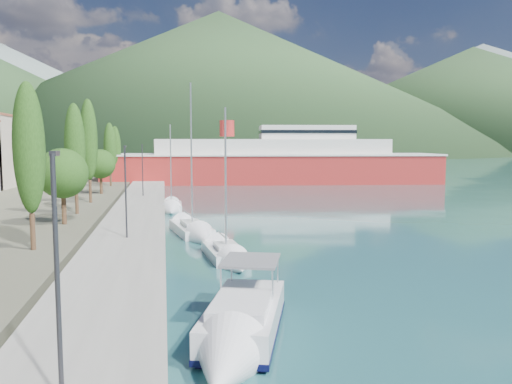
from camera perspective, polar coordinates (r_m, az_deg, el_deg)
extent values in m
plane|color=#235558|center=(141.50, -7.83, 2.76)|extent=(1400.00, 1400.00, 0.00)
cube|color=gray|center=(47.71, -13.38, -2.50)|extent=(5.00, 88.00, 0.80)
cone|color=slate|center=(711.34, -3.49, 12.35)|extent=(760.00, 760.00, 180.00)
cone|color=slate|center=(756.12, 24.31, 9.95)|extent=(640.00, 640.00, 140.00)
cone|color=#2B4826|center=(426.73, -4.24, 12.44)|extent=(480.00, 480.00, 115.00)
cone|color=#2B4826|center=(483.12, 23.41, 9.71)|extent=(420.00, 420.00, 90.00)
cube|color=silver|center=(90.86, -26.82, 3.58)|extent=(9.00, 10.00, 8.00)
cube|color=#9E5138|center=(90.85, -26.94, 6.19)|extent=(9.20, 10.20, 0.30)
cylinder|color=#47301E|center=(32.49, -24.16, -4.15)|extent=(0.30, 0.30, 2.18)
ellipsoid|color=#234815|center=(32.06, -24.52, 4.61)|extent=(1.80, 1.80, 7.73)
cylinder|color=#47301E|center=(41.65, -21.10, -1.80)|extent=(0.36, 0.36, 2.43)
sphere|color=#234815|center=(41.40, -21.23, 2.00)|extent=(3.88, 3.88, 3.88)
cylinder|color=#47301E|center=(47.37, -19.80, -1.06)|extent=(0.30, 0.30, 2.16)
ellipsoid|color=#234815|center=(47.08, -20.00, 4.89)|extent=(1.80, 1.80, 7.66)
cylinder|color=#47301E|center=(55.68, -18.41, 0.07)|extent=(0.30, 0.30, 2.40)
ellipsoid|color=#234815|center=(55.44, -18.58, 5.70)|extent=(1.80, 1.80, 8.53)
cylinder|color=#47301E|center=(64.88, -17.28, 0.80)|extent=(0.36, 0.36, 2.27)
sphere|color=#234815|center=(64.73, -17.35, 3.08)|extent=(3.62, 3.62, 3.62)
cylinder|color=#47301E|center=(76.20, -16.27, 1.43)|extent=(0.30, 0.30, 2.03)
ellipsoid|color=#234815|center=(76.02, -16.37, 4.90)|extent=(1.80, 1.80, 7.21)
cylinder|color=#47301E|center=(84.38, -15.71, 1.82)|extent=(0.30, 0.30, 1.99)
ellipsoid|color=#234815|center=(84.22, -15.80, 4.88)|extent=(1.80, 1.80, 7.04)
cylinder|color=#2D2D33|center=(12.72, -21.75, -9.55)|extent=(0.12, 0.12, 6.00)
cube|color=#2D2D33|center=(12.54, -22.03, 4.11)|extent=(0.15, 0.50, 0.12)
cylinder|color=#2D2D33|center=(33.77, -14.67, -0.04)|extent=(0.12, 0.12, 6.00)
cube|color=#2D2D33|center=(33.86, -14.76, 5.06)|extent=(0.15, 0.50, 0.12)
cylinder|color=#2D2D33|center=(60.26, -12.84, 2.43)|extent=(0.12, 0.12, 6.00)
cube|color=#2D2D33|center=(60.42, -12.89, 5.29)|extent=(0.15, 0.50, 0.12)
cube|color=black|center=(19.10, -1.33, -16.15)|extent=(3.91, 6.27, 0.66)
cube|color=silver|center=(18.83, -1.33, -14.02)|extent=(4.23, 6.63, 1.04)
cube|color=black|center=(19.00, -1.33, -15.36)|extent=(4.30, 6.72, 0.21)
cube|color=silver|center=(17.91, -1.72, -12.84)|extent=(2.79, 3.47, 0.38)
cube|color=slate|center=(19.92, -0.61, -7.83)|extent=(2.84, 3.10, 0.09)
cone|color=silver|center=(15.34, -3.72, -19.55)|extent=(3.26, 3.62, 2.45)
cube|color=silver|center=(30.98, -3.58, -7.07)|extent=(2.52, 5.21, 0.81)
cube|color=silver|center=(30.54, -3.45, -6.23)|extent=(1.42, 2.12, 0.31)
cylinder|color=silver|center=(29.96, -3.50, 1.51)|extent=(0.12, 0.12, 8.51)
cone|color=silver|center=(27.92, -2.16, -8.49)|extent=(2.27, 2.53, 2.06)
cube|color=silver|center=(39.34, -7.43, -4.34)|extent=(3.30, 6.59, 0.89)
cube|color=silver|center=(38.84, -7.30, -3.58)|extent=(1.77, 2.71, 0.35)
cylinder|color=silver|center=(38.35, -7.40, 4.23)|extent=(0.12, 0.12, 10.86)
cone|color=silver|center=(35.49, -5.98, -5.42)|extent=(2.73, 3.28, 2.27)
cube|color=silver|center=(53.42, -9.63, -1.75)|extent=(2.21, 4.87, 0.83)
cube|color=silver|center=(53.03, -9.64, -1.20)|extent=(1.31, 1.96, 0.32)
cylinder|color=silver|center=(52.71, -9.71, 3.12)|extent=(0.12, 0.12, 8.28)
cone|color=silver|center=(50.35, -9.65, -2.20)|extent=(2.16, 2.30, 2.12)
cube|color=#AC2522|center=(88.01, 1.85, 2.49)|extent=(58.48, 19.11, 5.55)
cube|color=silver|center=(87.91, 1.86, 4.30)|extent=(58.92, 19.52, 0.30)
cube|color=silver|center=(87.88, 1.86, 5.07)|extent=(40.56, 14.84, 2.97)
cube|color=silver|center=(88.61, 5.72, 6.78)|extent=(16.89, 9.36, 2.38)
cylinder|color=#AC2522|center=(87.58, -3.34, 7.27)|extent=(2.57, 2.57, 2.77)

